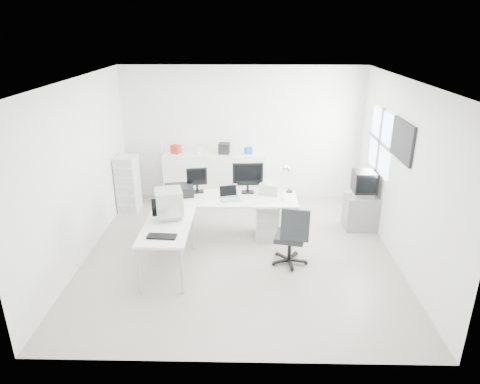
{
  "coord_description": "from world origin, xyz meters",
  "views": [
    {
      "loc": [
        0.14,
        -6.27,
        3.54
      ],
      "look_at": [
        0.0,
        0.2,
        1.0
      ],
      "focal_mm": 32.0,
      "sensor_mm": 36.0,
      "label": 1
    }
  ],
  "objects_px": {
    "side_desk": "(169,247)",
    "laser_printer": "(270,188)",
    "main_desk": "(228,217)",
    "laptop": "(230,195)",
    "crt_tv": "(364,184)",
    "drawer_pedestal": "(267,220)",
    "crt_monitor": "(169,206)",
    "lcd_monitor_small": "(197,180)",
    "office_chair": "(290,234)",
    "tv_cabinet": "(361,212)",
    "sideboard": "(215,177)",
    "lcd_monitor_large": "(248,178)",
    "inkjet_printer": "(179,190)",
    "filing_cabinet": "(128,184)"
  },
  "relations": [
    {
      "from": "main_desk",
      "to": "laptop",
      "type": "bearing_deg",
      "value": -63.43
    },
    {
      "from": "crt_monitor",
      "to": "filing_cabinet",
      "type": "height_order",
      "value": "crt_monitor"
    },
    {
      "from": "side_desk",
      "to": "laser_printer",
      "type": "bearing_deg",
      "value": 39.52
    },
    {
      "from": "side_desk",
      "to": "drawer_pedestal",
      "type": "distance_m",
      "value": 1.93
    },
    {
      "from": "crt_monitor",
      "to": "sideboard",
      "type": "height_order",
      "value": "crt_monitor"
    },
    {
      "from": "laser_printer",
      "to": "crt_tv",
      "type": "xyz_separation_m",
      "value": [
        1.7,
        0.19,
        0.02
      ]
    },
    {
      "from": "lcd_monitor_large",
      "to": "office_chair",
      "type": "height_order",
      "value": "lcd_monitor_large"
    },
    {
      "from": "filing_cabinet",
      "to": "drawer_pedestal",
      "type": "bearing_deg",
      "value": -21.66
    },
    {
      "from": "crt_monitor",
      "to": "tv_cabinet",
      "type": "relative_size",
      "value": 0.64
    },
    {
      "from": "sideboard",
      "to": "filing_cabinet",
      "type": "distance_m",
      "value": 1.79
    },
    {
      "from": "laptop",
      "to": "side_desk",
      "type": "bearing_deg",
      "value": -149.31
    },
    {
      "from": "drawer_pedestal",
      "to": "lcd_monitor_small",
      "type": "relative_size",
      "value": 1.32
    },
    {
      "from": "crt_tv",
      "to": "lcd_monitor_small",
      "type": "bearing_deg",
      "value": -176.94
    },
    {
      "from": "tv_cabinet",
      "to": "filing_cabinet",
      "type": "xyz_separation_m",
      "value": [
        -4.5,
        0.73,
        0.24
      ]
    },
    {
      "from": "inkjet_printer",
      "to": "tv_cabinet",
      "type": "bearing_deg",
      "value": -6.05
    },
    {
      "from": "drawer_pedestal",
      "to": "laptop",
      "type": "height_order",
      "value": "laptop"
    },
    {
      "from": "main_desk",
      "to": "tv_cabinet",
      "type": "height_order",
      "value": "main_desk"
    },
    {
      "from": "laptop",
      "to": "filing_cabinet",
      "type": "bearing_deg",
      "value": 132.08
    },
    {
      "from": "office_chair",
      "to": "sideboard",
      "type": "relative_size",
      "value": 0.48
    },
    {
      "from": "main_desk",
      "to": "crt_tv",
      "type": "height_order",
      "value": "crt_tv"
    },
    {
      "from": "main_desk",
      "to": "tv_cabinet",
      "type": "xyz_separation_m",
      "value": [
        2.45,
        0.41,
        -0.05
      ]
    },
    {
      "from": "lcd_monitor_large",
      "to": "laser_printer",
      "type": "bearing_deg",
      "value": -7.35
    },
    {
      "from": "lcd_monitor_small",
      "to": "lcd_monitor_large",
      "type": "bearing_deg",
      "value": -10.4
    },
    {
      "from": "main_desk",
      "to": "drawer_pedestal",
      "type": "bearing_deg",
      "value": 4.09
    },
    {
      "from": "side_desk",
      "to": "tv_cabinet",
      "type": "xyz_separation_m",
      "value": [
        3.3,
        1.51,
        -0.05
      ]
    },
    {
      "from": "main_desk",
      "to": "filing_cabinet",
      "type": "bearing_deg",
      "value": 150.89
    },
    {
      "from": "laser_printer",
      "to": "crt_tv",
      "type": "relative_size",
      "value": 0.69
    },
    {
      "from": "laser_printer",
      "to": "sideboard",
      "type": "relative_size",
      "value": 0.16
    },
    {
      "from": "inkjet_printer",
      "to": "crt_tv",
      "type": "distance_m",
      "value": 3.31
    },
    {
      "from": "drawer_pedestal",
      "to": "office_chair",
      "type": "bearing_deg",
      "value": -71.13
    },
    {
      "from": "inkjet_printer",
      "to": "office_chair",
      "type": "distance_m",
      "value": 2.13
    },
    {
      "from": "lcd_monitor_large",
      "to": "filing_cabinet",
      "type": "height_order",
      "value": "lcd_monitor_large"
    },
    {
      "from": "inkjet_printer",
      "to": "tv_cabinet",
      "type": "height_order",
      "value": "inkjet_printer"
    },
    {
      "from": "lcd_monitor_large",
      "to": "crt_monitor",
      "type": "distance_m",
      "value": 1.63
    },
    {
      "from": "lcd_monitor_large",
      "to": "laser_printer",
      "type": "xyz_separation_m",
      "value": [
        0.4,
        -0.03,
        -0.18
      ]
    },
    {
      "from": "tv_cabinet",
      "to": "sideboard",
      "type": "relative_size",
      "value": 0.31
    },
    {
      "from": "laptop",
      "to": "laser_printer",
      "type": "relative_size",
      "value": 0.88
    },
    {
      "from": "laptop",
      "to": "crt_monitor",
      "type": "height_order",
      "value": "crt_monitor"
    },
    {
      "from": "main_desk",
      "to": "tv_cabinet",
      "type": "distance_m",
      "value": 2.48
    },
    {
      "from": "laser_printer",
      "to": "crt_monitor",
      "type": "relative_size",
      "value": 0.83
    },
    {
      "from": "inkjet_printer",
      "to": "laser_printer",
      "type": "relative_size",
      "value": 1.44
    },
    {
      "from": "crt_tv",
      "to": "filing_cabinet",
      "type": "bearing_deg",
      "value": 170.75
    },
    {
      "from": "inkjet_printer",
      "to": "crt_tv",
      "type": "relative_size",
      "value": 0.99
    },
    {
      "from": "lcd_monitor_small",
      "to": "office_chair",
      "type": "xyz_separation_m",
      "value": [
        1.57,
        -1.13,
        -0.47
      ]
    },
    {
      "from": "drawer_pedestal",
      "to": "laptop",
      "type": "bearing_deg",
      "value": -167.01
    },
    {
      "from": "lcd_monitor_small",
      "to": "crt_monitor",
      "type": "distance_m",
      "value": 1.14
    },
    {
      "from": "lcd_monitor_small",
      "to": "office_chair",
      "type": "bearing_deg",
      "value": -46.17
    },
    {
      "from": "main_desk",
      "to": "sideboard",
      "type": "relative_size",
      "value": 1.14
    },
    {
      "from": "lcd_monitor_large",
      "to": "filing_cabinet",
      "type": "bearing_deg",
      "value": 156.54
    },
    {
      "from": "laser_printer",
      "to": "office_chair",
      "type": "height_order",
      "value": "office_chair"
    }
  ]
}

